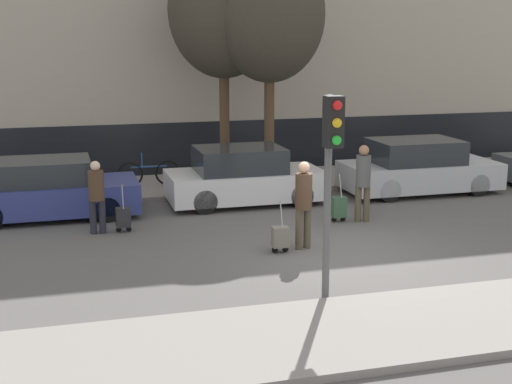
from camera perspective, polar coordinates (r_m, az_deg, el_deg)
The scene contains 17 objects.
ground_plane at distance 14.36m, azimuth 6.43°, elevation -4.94°, with size 80.00×80.00×0.00m, color #565451.
sidewalk_near at distance 11.16m, azimuth 13.73°, elevation -10.14°, with size 28.00×2.50×0.12m.
sidewalk_far at distance 20.78m, azimuth -0.77°, elevation 0.80°, with size 28.00×3.00×0.12m.
building_facade at distance 24.15m, azimuth -3.25°, elevation 14.15°, with size 28.00×3.46×9.97m.
parked_car_0 at distance 17.62m, azimuth -16.39°, elevation 0.12°, with size 4.17×1.82×1.40m.
parked_car_1 at distance 18.33m, azimuth -0.99°, elevation 1.17°, with size 4.00×1.86×1.46m.
parked_car_2 at distance 20.10m, azimuth 12.85°, elevation 1.88°, with size 4.25×1.90×1.47m.
pedestrian_left at distance 15.86m, azimuth -12.64°, elevation -0.07°, with size 0.35×0.34×1.62m.
trolley_left at distance 16.00m, azimuth -10.57°, elevation -2.01°, with size 0.34×0.29×1.09m.
pedestrian_center at distance 14.38m, azimuth 3.83°, elevation -0.60°, with size 0.34×0.34×1.80m.
trolley_center at distance 14.27m, azimuth 1.94°, elevation -3.62°, with size 0.34×0.29×1.07m.
pedestrian_right at distance 16.64m, azimuth 8.56°, elevation 1.10°, with size 0.35×0.34×1.80m.
trolley_right at distance 16.68m, azimuth 6.64°, elevation -1.20°, with size 0.34×0.29×1.14m.
traffic_light at distance 11.25m, azimuth 6.02°, elevation 2.85°, with size 0.28×0.47×3.37m.
parked_bicycle at distance 20.08m, azimuth -8.56°, elevation 1.49°, with size 1.77×0.06×0.96m.
bare_tree_near_crossing at distance 19.67m, azimuth 1.10°, elevation 13.97°, with size 2.99×2.99×6.51m.
bare_tree_down_street at distance 20.26m, azimuth -2.62°, elevation 14.32°, with size 3.07×3.07×6.70m.
Camera 1 is at (-5.20, -12.67, 4.30)m, focal length 50.00 mm.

